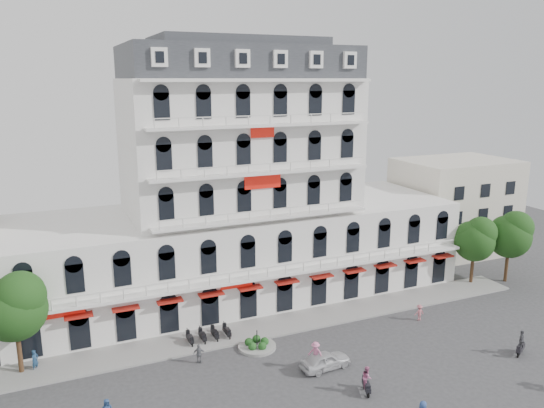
{
  "coord_description": "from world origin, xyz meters",
  "views": [
    {
      "loc": [
        -17.9,
        -31.58,
        21.98
      ],
      "look_at": [
        0.1,
        10.0,
        11.24
      ],
      "focal_mm": 35.0,
      "sensor_mm": 36.0,
      "label": 1
    }
  ],
  "objects_px": {
    "rider_northeast": "(521,343)",
    "rider_southwest": "(367,379)",
    "parked_car": "(325,360)",
    "rider_center": "(315,355)"
  },
  "relations": [
    {
      "from": "parked_car",
      "to": "rider_northeast",
      "type": "relative_size",
      "value": 1.87
    },
    {
      "from": "rider_northeast",
      "to": "rider_center",
      "type": "relative_size",
      "value": 0.93
    },
    {
      "from": "rider_northeast",
      "to": "rider_southwest",
      "type": "bearing_deg",
      "value": -29.76
    },
    {
      "from": "rider_southwest",
      "to": "rider_center",
      "type": "height_order",
      "value": "rider_center"
    },
    {
      "from": "parked_car",
      "to": "rider_southwest",
      "type": "xyz_separation_m",
      "value": [
        1.09,
        -4.07,
        0.38
      ]
    },
    {
      "from": "parked_car",
      "to": "rider_northeast",
      "type": "distance_m",
      "value": 16.29
    },
    {
      "from": "rider_southwest",
      "to": "rider_northeast",
      "type": "height_order",
      "value": "rider_northeast"
    },
    {
      "from": "parked_car",
      "to": "rider_center",
      "type": "bearing_deg",
      "value": 73.28
    },
    {
      "from": "rider_center",
      "to": "rider_northeast",
      "type": "bearing_deg",
      "value": 38.93
    },
    {
      "from": "rider_southwest",
      "to": "rider_northeast",
      "type": "distance_m",
      "value": 14.57
    }
  ]
}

